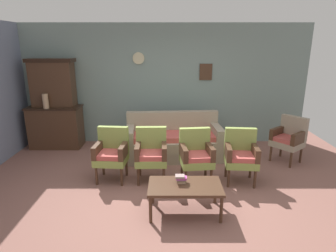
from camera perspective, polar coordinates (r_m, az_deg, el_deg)
The scene contains 13 objects.
ground_plane at distance 4.48m, azimuth -0.67°, elevation -14.15°, with size 7.68×7.68×0.00m, color #84564C.
wall_back_with_decor at distance 6.56m, azimuth -0.43°, elevation 8.24°, with size 6.40×0.09×2.70m.
side_cabinet at distance 6.85m, azimuth -21.49°, elevation -0.14°, with size 1.16×0.55×0.93m.
cabinet_upper_hutch at distance 6.73m, azimuth -22.12°, elevation 8.11°, with size 0.99×0.38×1.03m.
vase_on_cabinet at distance 6.59m, azimuth -23.34°, elevation 4.61°, with size 0.12×0.12×0.31m, color tan.
floral_couch at distance 5.84m, azimuth 1.13°, elevation -3.16°, with size 1.97×0.94×0.90m.
armchair_near_couch_end at distance 4.93m, azimuth -11.21°, elevation -5.09°, with size 0.56×0.53×0.90m.
armchair_near_cabinet at distance 4.84m, azimuth -3.38°, elevation -5.23°, with size 0.53×0.50×0.90m.
armchair_by_doorway at distance 4.79m, azimuth 5.66°, elevation -5.50°, with size 0.57×0.54×0.90m.
armchair_row_middle at distance 4.91m, azimuth 14.41°, elevation -5.39°, with size 0.56×0.53×0.90m.
wingback_chair_by_fireplace at distance 6.05m, azimuth 23.11°, elevation -2.10°, with size 0.71×0.71×0.90m.
coffee_table at distance 3.96m, azimuth 3.46°, elevation -12.30°, with size 1.00×0.56×0.42m.
book_stack_on_table at distance 3.97m, azimuth 2.61°, elevation -10.50°, with size 0.16×0.11×0.12m.
Camera 1 is at (0.05, -3.86, 2.27)m, focal length 30.39 mm.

